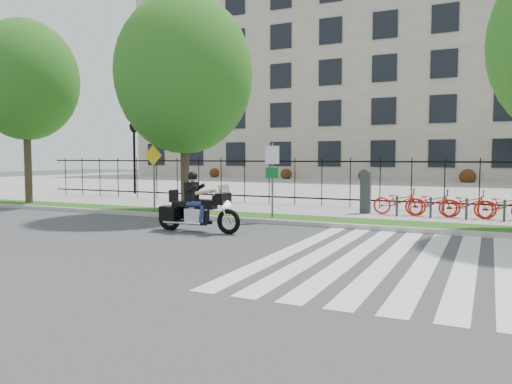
% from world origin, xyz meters
% --- Properties ---
extents(ground, '(120.00, 120.00, 0.00)m').
position_xyz_m(ground, '(0.00, 0.00, 0.00)').
color(ground, '#3E3E41').
rests_on(ground, ground).
extents(curb, '(60.00, 0.20, 0.15)m').
position_xyz_m(curb, '(0.00, 4.10, 0.07)').
color(curb, '#A3A199').
rests_on(curb, ground).
extents(grass_verge, '(60.00, 1.50, 0.15)m').
position_xyz_m(grass_verge, '(0.00, 4.95, 0.07)').
color(grass_verge, '#1C4F13').
rests_on(grass_verge, ground).
extents(sidewalk, '(60.00, 3.50, 0.15)m').
position_xyz_m(sidewalk, '(0.00, 7.45, 0.07)').
color(sidewalk, gray).
rests_on(sidewalk, ground).
extents(plaza, '(80.00, 34.00, 0.10)m').
position_xyz_m(plaza, '(0.00, 25.00, 0.05)').
color(plaza, gray).
rests_on(plaza, ground).
extents(crosswalk_stripes, '(5.70, 8.00, 0.01)m').
position_xyz_m(crosswalk_stripes, '(4.83, 0.00, 0.01)').
color(crosswalk_stripes, silver).
rests_on(crosswalk_stripes, ground).
extents(iron_fence, '(30.00, 0.06, 2.00)m').
position_xyz_m(iron_fence, '(0.00, 9.20, 1.15)').
color(iron_fence, black).
rests_on(iron_fence, sidewalk).
extents(office_building, '(60.00, 21.90, 20.15)m').
position_xyz_m(office_building, '(0.00, 44.92, 9.97)').
color(office_building, gray).
rests_on(office_building, ground).
extents(lamp_post_left, '(1.06, 0.70, 4.25)m').
position_xyz_m(lamp_post_left, '(-12.00, 12.00, 3.21)').
color(lamp_post_left, black).
rests_on(lamp_post_left, ground).
extents(street_tree_0, '(4.57, 4.57, 8.03)m').
position_xyz_m(street_tree_0, '(-12.20, 4.95, 5.54)').
color(street_tree_0, '#3C2C20').
rests_on(street_tree_0, grass_verge).
extents(street_tree_1, '(5.08, 5.08, 7.99)m').
position_xyz_m(street_tree_1, '(-3.97, 4.95, 5.22)').
color(street_tree_1, '#3C2C20').
rests_on(street_tree_1, grass_verge).
extents(bike_share_station, '(8.88, 0.85, 1.50)m').
position_xyz_m(bike_share_station, '(6.70, 7.20, 0.63)').
color(bike_share_station, '#2D2D33').
rests_on(bike_share_station, sidewalk).
extents(sign_pole_regulatory, '(0.50, 0.09, 2.50)m').
position_xyz_m(sign_pole_regulatory, '(-0.26, 4.58, 1.74)').
color(sign_pole_regulatory, '#59595B').
rests_on(sign_pole_regulatory, grass_verge).
extents(sign_pole_warning, '(0.78, 0.09, 2.49)m').
position_xyz_m(sign_pole_warning, '(-5.11, 4.58, 1.74)').
color(sign_pole_warning, '#59595B').
rests_on(sign_pole_warning, grass_verge).
extents(motorcycle_rider, '(2.75, 0.80, 2.12)m').
position_xyz_m(motorcycle_rider, '(-1.33, 1.58, 0.71)').
color(motorcycle_rider, black).
rests_on(motorcycle_rider, ground).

